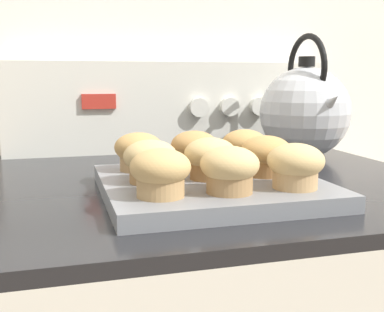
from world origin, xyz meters
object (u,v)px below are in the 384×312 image
muffin_r0_c0 (160,172)px  muffin_r0_c1 (230,169)px  muffin_pan (210,186)px  muffin_r1_c0 (150,161)px  muffin_r1_c1 (210,158)px  muffin_r2_c2 (245,147)px  muffin_r2_c0 (138,151)px  muffin_r2_c1 (194,149)px  muffin_r0_c2 (296,165)px  tea_kettle (305,111)px  muffin_r1_c2 (266,155)px

muffin_r0_c0 → muffin_r0_c1: 0.09m
muffin_pan → muffin_r1_c0: 0.09m
muffin_r1_c1 → muffin_r2_c2: bearing=44.7°
muffin_r1_c0 → muffin_r0_c0: bearing=-92.5°
muffin_r1_c0 → muffin_r2_c0: (-0.00, 0.09, 0.00)m
muffin_pan → muffin_r1_c0: (-0.08, -0.00, 0.04)m
muffin_r2_c0 → muffin_r2_c1: same height
muffin_pan → muffin_r1_c1: 0.04m
muffin_r1_c1 → muffin_r2_c0: 0.12m
muffin_r0_c2 → muffin_r1_c0: same height
muffin_r2_c1 → tea_kettle: size_ratio=0.29×
muffin_pan → muffin_r2_c2: (0.08, 0.08, 0.04)m
muffin_r2_c1 → muffin_r1_c0: bearing=-134.2°
muffin_r2_c1 → muffin_r1_c2: bearing=-47.3°
muffin_r1_c0 → muffin_r0_c2: bearing=-26.1°
muffin_r0_c0 → muffin_r2_c2: bearing=43.7°
muffin_r1_c1 → muffin_r0_c0: bearing=-137.4°
muffin_r0_c0 → muffin_r2_c0: bearing=89.3°
muffin_r2_c2 → tea_kettle: size_ratio=0.29×
tea_kettle → muffin_r0_c1: bearing=-130.6°
muffin_r0_c0 → muffin_r1_c0: size_ratio=1.00×
muffin_r0_c0 → muffin_r1_c0: bearing=87.5°
muffin_pan → muffin_r0_c2: 0.13m
muffin_r1_c1 → muffin_r0_c2: bearing=-44.4°
muffin_r2_c0 → muffin_r0_c2: bearing=-45.0°
muffin_r2_c2 → tea_kettle: bearing=39.5°
muffin_pan → muffin_r2_c1: (0.00, 0.09, 0.04)m
muffin_pan → muffin_r1_c0: bearing=-178.3°
muffin_r0_c0 → muffin_r1_c2: bearing=25.1°
muffin_pan → muffin_r1_c2: (0.08, -0.00, 0.04)m
muffin_r0_c1 → muffin_r2_c1: size_ratio=1.00×
muffin_r0_c2 → muffin_r2_c0: 0.24m
muffin_r1_c0 → muffin_r1_c1: size_ratio=1.00×
muffin_r1_c1 → muffin_pan: bearing=93.7°
muffin_r2_c1 → tea_kettle: bearing=29.4°
muffin_pan → muffin_r2_c1: bearing=88.6°
muffin_r1_c0 → muffin_r2_c2: (0.17, 0.08, 0.00)m
muffin_r0_c0 → muffin_r2_c2: 0.24m
muffin_r0_c1 → muffin_r1_c0: same height
muffin_r1_c1 → muffin_r2_c1: 0.09m
muffin_r1_c2 → muffin_r2_c1: (-0.08, 0.09, 0.00)m
muffin_r0_c0 → muffin_r2_c1: size_ratio=1.00×
muffin_r0_c2 → muffin_r2_c1: same height
tea_kettle → muffin_r0_c2: bearing=-120.4°
muffin_pan → muffin_r1_c1: size_ratio=4.07×
tea_kettle → muffin_r1_c0: bearing=-146.0°
muffin_r2_c0 → muffin_r1_c0: bearing=-89.1°
tea_kettle → muffin_pan: bearing=-139.0°
muffin_pan → muffin_r2_c0: bearing=135.0°
muffin_r1_c0 → tea_kettle: (0.36, 0.25, 0.04)m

